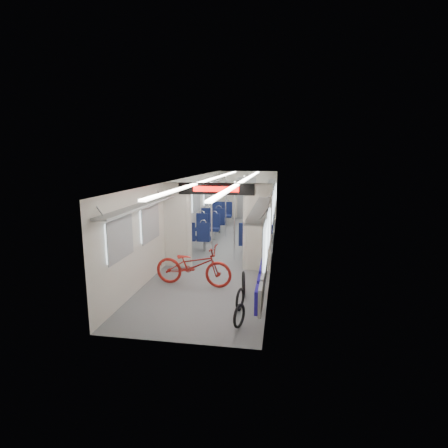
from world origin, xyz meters
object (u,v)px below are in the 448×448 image
Objects in this scene: bike_hoop_b at (240,300)px; seat_bay_far_left at (218,216)px; seat_bay_near_left at (203,230)px; stanchion_near_right at (234,221)px; stanchion_near_left at (212,223)px; bicycle at (193,265)px; stanchion_far_right at (244,207)px; flip_bench at (262,283)px; bike_hoop_a at (239,317)px; bike_hoop_c at (243,284)px; seat_bay_far_right at (262,217)px; stanchion_far_left at (226,207)px; seat_bay_near_right at (257,231)px.

bike_hoop_b is 8.05m from seat_bay_far_left.
stanchion_near_right is at bearing -49.76° from seat_bay_near_left.
bike_hoop_b is 0.20× the size of stanchion_near_left.
bicycle is 0.80× the size of stanchion_far_right.
bike_hoop_a is (-0.34, -0.74, -0.38)m from flip_bench.
flip_bench is at bearing -73.62° from seat_bay_far_left.
flip_bench is at bearing -60.22° from bike_hoop_c.
bike_hoop_b is (1.24, -1.19, -0.28)m from bicycle.
stanchion_far_left is at bearing -131.35° from seat_bay_far_right.
seat_bay_near_right is at bearing -4.44° from seat_bay_near_left.
seat_bay_near_right reaches higher than bike_hoop_a.
seat_bay_far_right is 1.59m from stanchion_far_right.
bike_hoop_c is 0.23× the size of stanchion_far_left.
bicycle is 3.47× the size of bike_hoop_c.
seat_bay_far_right is at bearing 82.57° from stanchion_near_right.
bicycle reaches higher than flip_bench.
bike_hoop_a is at bearing -81.10° from stanchion_near_right.
stanchion_near_right is 3.00m from stanchion_far_left.
seat_bay_far_left is 1.70m from stanchion_far_left.
flip_bench is at bearing 4.22° from bike_hoop_b.
seat_bay_far_left is at bearing 132.50° from stanchion_far_right.
seat_bay_far_right is at bearing 48.65° from stanchion_far_left.
seat_bay_far_left reaches higher than bike_hoop_c.
seat_bay_near_left is (-1.86, 4.17, 0.28)m from bike_hoop_c.
stanchion_near_right is at bearing -88.92° from stanchion_far_right.
stanchion_near_left reaches higher than flip_bench.
bike_hoop_c is (-0.43, 0.75, -0.34)m from flip_bench.
seat_bay_near_left is 2.11m from stanchion_near_right.
seat_bay_near_right is at bearing 90.07° from bike_hoop_b.
seat_bay_near_left is at bearing 110.74° from bike_hoop_b.
bike_hoop_a is at bearing -84.40° from stanchion_far_right.
bike_hoop_b is at bearing -68.90° from stanchion_near_left.
stanchion_far_right is at bearing -47.50° from seat_bay_far_left.
flip_bench is 0.91× the size of stanchion_far_left.
stanchion_far_left is at bearing -168.79° from stanchion_far_right.
bike_hoop_b is 3.60m from stanchion_near_right.
seat_bay_near_right is (1.87, -0.15, 0.05)m from seat_bay_near_left.
bike_hoop_c is 7.02m from seat_bay_far_right.
stanchion_far_left is at bearing 130.39° from seat_bay_near_right.
stanchion_near_left is at bearing -98.90° from stanchion_far_right.
stanchion_near_left is 1.00× the size of stanchion_far_right.
seat_bay_near_right is at bearing 90.78° from bike_hoop_a.
bicycle reaches higher than bike_hoop_b.
seat_bay_far_left is 0.94× the size of stanchion_far_right.
bike_hoop_a is 0.20× the size of seat_bay_far_left.
stanchion_near_right is (1.30, -4.40, 0.60)m from seat_bay_far_left.
bicycle is 4.18× the size of bike_hoop_a.
flip_bench is 5.43m from seat_bay_near_left.
stanchion_near_right is (-0.57, -1.39, 0.58)m from seat_bay_near_right.
stanchion_far_left and stanchion_far_right have the same top height.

